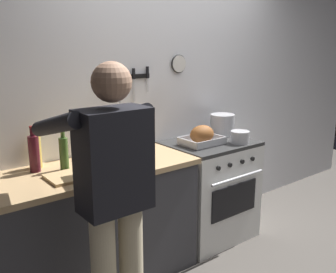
{
  "coord_description": "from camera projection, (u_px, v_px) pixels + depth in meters",
  "views": [
    {
      "loc": [
        -2.1,
        -1.35,
        1.74
      ],
      "look_at": [
        -0.36,
        0.85,
        1.06
      ],
      "focal_mm": 40.78,
      "sensor_mm": 36.0,
      "label": 1
    }
  ],
  "objects": [
    {
      "name": "roasting_pan",
      "position": [
        202.0,
        136.0,
        3.26
      ],
      "size": [
        0.35,
        0.26,
        0.17
      ],
      "color": "#B7B7BC",
      "rests_on": "stove"
    },
    {
      "name": "bottle_cooking_oil",
      "position": [
        36.0,
        151.0,
        2.64
      ],
      "size": [
        0.07,
        0.07,
        0.29
      ],
      "color": "gold",
      "rests_on": "counter_block"
    },
    {
      "name": "saucepan",
      "position": [
        240.0,
        137.0,
        3.32
      ],
      "size": [
        0.17,
        0.17,
        0.11
      ],
      "color": "#B7B7BC",
      "rests_on": "stove"
    },
    {
      "name": "wall_back",
      "position": [
        165.0,
        95.0,
        3.42
      ],
      "size": [
        6.0,
        0.13,
        2.6
      ],
      "color": "silver",
      "rests_on": "ground"
    },
    {
      "name": "bottle_olive_oil",
      "position": [
        64.0,
        153.0,
        2.59
      ],
      "size": [
        0.06,
        0.06,
        0.29
      ],
      "color": "#385623",
      "rests_on": "counter_block"
    },
    {
      "name": "counter_block",
      "position": [
        60.0,
        237.0,
        2.63
      ],
      "size": [
        2.03,
        0.65,
        0.9
      ],
      "color": "#38383D",
      "rests_on": "ground"
    },
    {
      "name": "bottle_wine_red",
      "position": [
        34.0,
        153.0,
        2.56
      ],
      "size": [
        0.07,
        0.07,
        0.32
      ],
      "color": "#47141E",
      "rests_on": "counter_block"
    },
    {
      "name": "cutting_board",
      "position": [
        75.0,
        175.0,
        2.49
      ],
      "size": [
        0.36,
        0.24,
        0.02
      ],
      "primitive_type": "cube",
      "color": "tan",
      "rests_on": "counter_block"
    },
    {
      "name": "person_cook",
      "position": [
        113.0,
        192.0,
        2.08
      ],
      "size": [
        0.51,
        0.63,
        1.66
      ],
      "rotation": [
        0.0,
        0.0,
        1.74
      ],
      "color": "#C6B793",
      "rests_on": "ground"
    },
    {
      "name": "bottle_vinegar",
      "position": [
        95.0,
        144.0,
        2.9
      ],
      "size": [
        0.06,
        0.06,
        0.25
      ],
      "color": "#997F4C",
      "rests_on": "counter_block"
    },
    {
      "name": "stove",
      "position": [
        208.0,
        189.0,
        3.48
      ],
      "size": [
        0.76,
        0.67,
        0.9
      ],
      "color": "white",
      "rests_on": "ground"
    },
    {
      "name": "stock_pot",
      "position": [
        222.0,
        125.0,
        3.59
      ],
      "size": [
        0.23,
        0.23,
        0.2
      ],
      "color": "#B7B7BC",
      "rests_on": "stove"
    }
  ]
}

